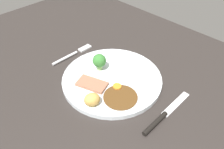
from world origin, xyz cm
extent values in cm
cube|color=#2B2623|center=(0.00, 0.00, 1.80)|extent=(120.00, 84.00, 3.60)
cylinder|color=white|center=(3.97, -0.78, 4.30)|extent=(28.40, 28.40, 1.40)
cylinder|color=#563819|center=(11.09, -4.84, 5.15)|extent=(8.97, 8.97, 0.30)
cube|color=#9E664C|center=(2.41, -6.98, 5.40)|extent=(9.21, 6.94, 0.80)
ellipsoid|color=tan|center=(7.72, -11.46, 6.70)|extent=(4.75, 5.09, 3.41)
cylinder|color=orange|center=(7.92, -2.76, 5.30)|extent=(2.35, 2.35, 0.60)
cylinder|color=#8CB766|center=(-1.17, -0.82, 5.89)|extent=(1.56, 1.56, 1.78)
sphere|color=#387A33|center=(-1.17, -0.82, 8.17)|extent=(3.95, 3.95, 3.95)
cylinder|color=silver|center=(-14.07, -4.17, 4.05)|extent=(0.95, 9.50, 0.90)
cube|color=silver|center=(-14.03, 4.08, 3.90)|extent=(2.02, 4.51, 0.60)
cylinder|color=black|center=(22.12, -4.53, 4.20)|extent=(1.24, 8.51, 1.20)
cube|color=silver|center=(22.08, 4.47, 3.80)|extent=(1.74, 10.51, 0.40)
camera|label=1|loc=(37.75, -34.61, 47.54)|focal=36.00mm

